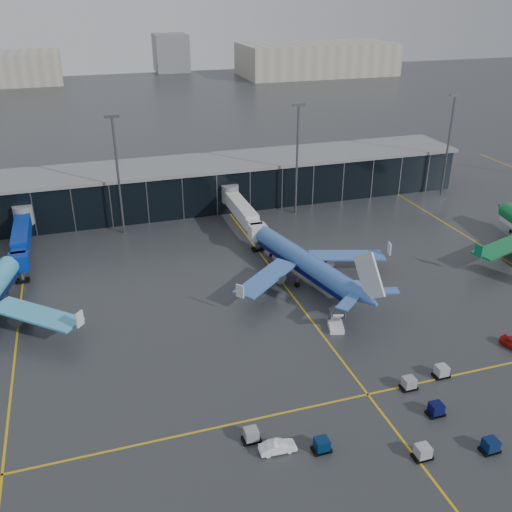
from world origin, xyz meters
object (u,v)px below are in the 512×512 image
object	(u,v)px
service_van_white	(278,447)
airliner_klm_near	(304,250)
baggage_carts	(397,419)
mobile_airstair	(336,325)

from	to	relation	value
service_van_white	airliner_klm_near	bearing A→B (deg)	-23.54
airliner_klm_near	baggage_carts	world-z (taller)	airliner_klm_near
mobile_airstair	service_van_white	size ratio (longest dim) A/B	0.84
mobile_airstair	service_van_white	xyz separation A→B (m)	(-17.46, -21.70, -0.05)
mobile_airstair	service_van_white	world-z (taller)	mobile_airstair
airliner_klm_near	service_van_white	bearing A→B (deg)	-128.92
baggage_carts	service_van_white	xyz separation A→B (m)	(-15.60, 0.06, -0.04)
service_van_white	mobile_airstair	bearing A→B (deg)	-36.53
baggage_carts	mobile_airstair	distance (m)	21.84
airliner_klm_near	service_van_white	xyz separation A→B (m)	(-18.84, -38.92, -5.14)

